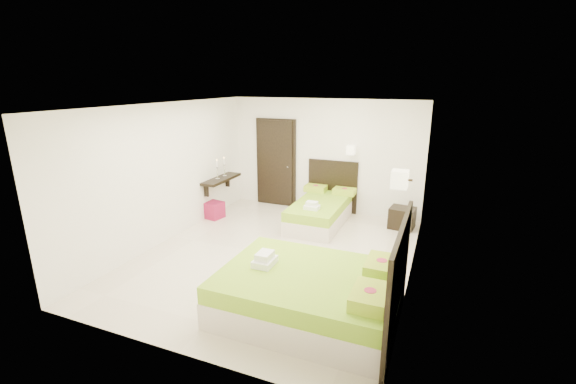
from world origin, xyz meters
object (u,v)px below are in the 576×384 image
at_px(bed_single, 321,210).
at_px(bed_double, 315,292).
at_px(nightstand, 402,218).
at_px(ottoman, 214,210).

xyz_separation_m(bed_single, bed_double, (0.96, -3.32, 0.04)).
xyz_separation_m(bed_double, nightstand, (0.70, 3.67, -0.12)).
height_order(nightstand, ottoman, nightstand).
relative_size(bed_single, nightstand, 3.93).
bearing_deg(bed_double, nightstand, 79.26).
relative_size(bed_double, ottoman, 6.21).
xyz_separation_m(bed_single, nightstand, (1.66, 0.35, -0.08)).
relative_size(bed_single, ottoman, 5.32).
bearing_deg(bed_double, bed_single, 106.15).
bearing_deg(ottoman, bed_single, 14.85).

